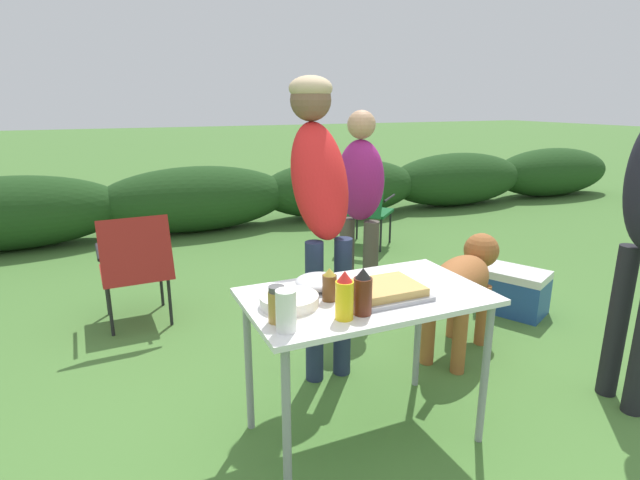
{
  "coord_description": "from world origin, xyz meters",
  "views": [
    {
      "loc": [
        -1.04,
        -1.85,
        1.59
      ],
      "look_at": [
        -0.04,
        0.42,
        0.89
      ],
      "focal_mm": 28.0,
      "sensor_mm": 36.0,
      "label": 1
    }
  ],
  "objects_px": {
    "spice_jar": "(277,305)",
    "dog": "(463,282)",
    "standing_person_in_dark_puffer": "(319,187)",
    "cooler_box": "(513,291)",
    "paper_cup_stack": "(286,311)",
    "bbq_sauce_bottle": "(363,292)",
    "camp_chair_green_behind_table": "(366,207)",
    "folding_table": "(366,309)",
    "mustard_bottle": "(344,296)",
    "standing_person_in_red_jacket": "(360,196)",
    "mixing_bowl": "(319,282)",
    "camp_chair_near_hedge": "(135,264)",
    "food_tray": "(386,290)",
    "beer_bottle": "(330,285)",
    "plate_stack": "(289,301)"
  },
  "relations": [
    {
      "from": "cooler_box",
      "to": "camp_chair_near_hedge",
      "type": "bearing_deg",
      "value": -135.18
    },
    {
      "from": "folding_table",
      "to": "mixing_bowl",
      "type": "bearing_deg",
      "value": 136.93
    },
    {
      "from": "folding_table",
      "to": "mixing_bowl",
      "type": "relative_size",
      "value": 4.87
    },
    {
      "from": "standing_person_in_dark_puffer",
      "to": "standing_person_in_red_jacket",
      "type": "height_order",
      "value": "standing_person_in_dark_puffer"
    },
    {
      "from": "camp_chair_near_hedge",
      "to": "folding_table",
      "type": "bearing_deg",
      "value": -64.87
    },
    {
      "from": "beer_bottle",
      "to": "standing_person_in_dark_puffer",
      "type": "xyz_separation_m",
      "value": [
        0.26,
        0.7,
        0.3
      ]
    },
    {
      "from": "paper_cup_stack",
      "to": "bbq_sauce_bottle",
      "type": "height_order",
      "value": "bbq_sauce_bottle"
    },
    {
      "from": "beer_bottle",
      "to": "dog",
      "type": "height_order",
      "value": "beer_bottle"
    },
    {
      "from": "food_tray",
      "to": "spice_jar",
      "type": "distance_m",
      "value": 0.54
    },
    {
      "from": "food_tray",
      "to": "camp_chair_near_hedge",
      "type": "bearing_deg",
      "value": 118.26
    },
    {
      "from": "beer_bottle",
      "to": "standing_person_in_dark_puffer",
      "type": "bearing_deg",
      "value": 69.83
    },
    {
      "from": "camp_chair_near_hedge",
      "to": "cooler_box",
      "type": "distance_m",
      "value": 2.82
    },
    {
      "from": "food_tray",
      "to": "standing_person_in_red_jacket",
      "type": "xyz_separation_m",
      "value": [
        0.6,
        1.39,
        0.14
      ]
    },
    {
      "from": "folding_table",
      "to": "camp_chair_green_behind_table",
      "type": "height_order",
      "value": "camp_chair_green_behind_table"
    },
    {
      "from": "folding_table",
      "to": "beer_bottle",
      "type": "xyz_separation_m",
      "value": [
        -0.18,
        -0.0,
        0.15
      ]
    },
    {
      "from": "bbq_sauce_bottle",
      "to": "camp_chair_green_behind_table",
      "type": "xyz_separation_m",
      "value": [
        1.68,
        3.01,
        -0.37
      ]
    },
    {
      "from": "food_tray",
      "to": "mustard_bottle",
      "type": "height_order",
      "value": "mustard_bottle"
    },
    {
      "from": "mixing_bowl",
      "to": "camp_chair_near_hedge",
      "type": "height_order",
      "value": "camp_chair_near_hedge"
    },
    {
      "from": "food_tray",
      "to": "cooler_box",
      "type": "relative_size",
      "value": 0.58
    },
    {
      "from": "folding_table",
      "to": "plate_stack",
      "type": "xyz_separation_m",
      "value": [
        -0.37,
        0.01,
        0.1
      ]
    },
    {
      "from": "mustard_bottle",
      "to": "food_tray",
      "type": "bearing_deg",
      "value": 27.4
    },
    {
      "from": "mustard_bottle",
      "to": "standing_person_in_dark_puffer",
      "type": "relative_size",
      "value": 0.12
    },
    {
      "from": "standing_person_in_dark_puffer",
      "to": "camp_chair_green_behind_table",
      "type": "bearing_deg",
      "value": 55.24
    },
    {
      "from": "cooler_box",
      "to": "mixing_bowl",
      "type": "bearing_deg",
      "value": -96.94
    },
    {
      "from": "mixing_bowl",
      "to": "spice_jar",
      "type": "height_order",
      "value": "spice_jar"
    },
    {
      "from": "plate_stack",
      "to": "camp_chair_near_hedge",
      "type": "xyz_separation_m",
      "value": [
        -0.53,
        1.72,
        -0.3
      ]
    },
    {
      "from": "spice_jar",
      "to": "dog",
      "type": "bearing_deg",
      "value": 23.52
    },
    {
      "from": "plate_stack",
      "to": "mixing_bowl",
      "type": "bearing_deg",
      "value": 34.98
    },
    {
      "from": "dog",
      "to": "camp_chair_near_hedge",
      "type": "distance_m",
      "value": 2.25
    },
    {
      "from": "standing_person_in_dark_puffer",
      "to": "cooler_box",
      "type": "bearing_deg",
      "value": 5.19
    },
    {
      "from": "bbq_sauce_bottle",
      "to": "camp_chair_green_behind_table",
      "type": "relative_size",
      "value": 0.24
    },
    {
      "from": "spice_jar",
      "to": "standing_person_in_red_jacket",
      "type": "distance_m",
      "value": 1.85
    },
    {
      "from": "food_tray",
      "to": "standing_person_in_red_jacket",
      "type": "distance_m",
      "value": 1.52
    },
    {
      "from": "bbq_sauce_bottle",
      "to": "beer_bottle",
      "type": "relative_size",
      "value": 1.34
    },
    {
      "from": "mixing_bowl",
      "to": "spice_jar",
      "type": "xyz_separation_m",
      "value": [
        -0.3,
        -0.27,
        0.04
      ]
    },
    {
      "from": "cooler_box",
      "to": "beer_bottle",
      "type": "bearing_deg",
      "value": -93.1
    },
    {
      "from": "bbq_sauce_bottle",
      "to": "camp_chair_near_hedge",
      "type": "xyz_separation_m",
      "value": [
        -0.77,
        1.92,
        -0.37
      ]
    },
    {
      "from": "standing_person_in_red_jacket",
      "to": "cooler_box",
      "type": "distance_m",
      "value": 1.41
    },
    {
      "from": "standing_person_in_red_jacket",
      "to": "camp_chair_green_behind_table",
      "type": "xyz_separation_m",
      "value": [
        0.89,
        1.5,
        -0.44
      ]
    },
    {
      "from": "plate_stack",
      "to": "cooler_box",
      "type": "bearing_deg",
      "value": 21.26
    },
    {
      "from": "dog",
      "to": "camp_chair_near_hedge",
      "type": "bearing_deg",
      "value": -154.51
    },
    {
      "from": "mixing_bowl",
      "to": "bbq_sauce_bottle",
      "type": "bearing_deg",
      "value": -82.65
    },
    {
      "from": "bbq_sauce_bottle",
      "to": "cooler_box",
      "type": "relative_size",
      "value": 0.35
    },
    {
      "from": "paper_cup_stack",
      "to": "camp_chair_green_behind_table",
      "type": "distance_m",
      "value": 3.66
    },
    {
      "from": "paper_cup_stack",
      "to": "spice_jar",
      "type": "distance_m",
      "value": 0.09
    },
    {
      "from": "folding_table",
      "to": "mustard_bottle",
      "type": "xyz_separation_m",
      "value": [
        -0.21,
        -0.2,
        0.17
      ]
    },
    {
      "from": "folding_table",
      "to": "camp_chair_green_behind_table",
      "type": "xyz_separation_m",
      "value": [
        1.56,
        2.83,
        -0.2
      ]
    },
    {
      "from": "paper_cup_stack",
      "to": "camp_chair_near_hedge",
      "type": "distance_m",
      "value": 2.02
    },
    {
      "from": "plate_stack",
      "to": "dog",
      "type": "distance_m",
      "value": 1.48
    },
    {
      "from": "camp_chair_near_hedge",
      "to": "food_tray",
      "type": "bearing_deg",
      "value": -63.83
    }
  ]
}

